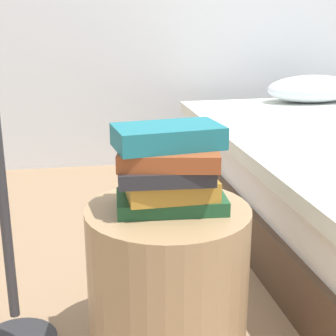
{
  "coord_description": "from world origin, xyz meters",
  "views": [
    {
      "loc": [
        -0.22,
        -1.29,
        0.99
      ],
      "look_at": [
        0.0,
        0.0,
        0.58
      ],
      "focal_mm": 54.28,
      "sensor_mm": 36.0,
      "label": 1
    }
  ],
  "objects_px": {
    "book_charcoal": "(164,170)",
    "book_ochre": "(170,185)",
    "side_table": "(168,283)",
    "book_rust": "(168,156)",
    "book_forest": "(171,202)",
    "book_teal": "(168,136)"
  },
  "relations": [
    {
      "from": "side_table",
      "to": "book_rust",
      "type": "bearing_deg",
      "value": -101.24
    },
    {
      "from": "book_forest",
      "to": "book_ochre",
      "type": "xyz_separation_m",
      "value": [
        -0.0,
        0.01,
        0.05
      ]
    },
    {
      "from": "book_ochre",
      "to": "book_rust",
      "type": "relative_size",
      "value": 0.91
    },
    {
      "from": "side_table",
      "to": "book_ochre",
      "type": "relative_size",
      "value": 1.94
    },
    {
      "from": "book_charcoal",
      "to": "book_ochre",
      "type": "bearing_deg",
      "value": 26.05
    },
    {
      "from": "book_charcoal",
      "to": "book_rust",
      "type": "relative_size",
      "value": 0.95
    },
    {
      "from": "book_ochre",
      "to": "book_teal",
      "type": "bearing_deg",
      "value": -125.26
    },
    {
      "from": "side_table",
      "to": "book_rust",
      "type": "height_order",
      "value": "book_rust"
    },
    {
      "from": "side_table",
      "to": "book_ochre",
      "type": "bearing_deg",
      "value": 53.72
    },
    {
      "from": "side_table",
      "to": "book_forest",
      "type": "height_order",
      "value": "book_forest"
    },
    {
      "from": "book_ochre",
      "to": "book_teal",
      "type": "xyz_separation_m",
      "value": [
        -0.01,
        -0.01,
        0.14
      ]
    },
    {
      "from": "book_rust",
      "to": "book_ochre",
      "type": "bearing_deg",
      "value": 76.15
    },
    {
      "from": "book_forest",
      "to": "book_teal",
      "type": "bearing_deg",
      "value": -178.58
    },
    {
      "from": "side_table",
      "to": "book_rust",
      "type": "relative_size",
      "value": 1.77
    },
    {
      "from": "side_table",
      "to": "book_ochre",
      "type": "height_order",
      "value": "book_ochre"
    },
    {
      "from": "book_forest",
      "to": "book_teal",
      "type": "distance_m",
      "value": 0.19
    },
    {
      "from": "side_table",
      "to": "book_charcoal",
      "type": "relative_size",
      "value": 1.85
    },
    {
      "from": "book_forest",
      "to": "book_charcoal",
      "type": "xyz_separation_m",
      "value": [
        -0.02,
        0.0,
        0.09
      ]
    },
    {
      "from": "book_charcoal",
      "to": "book_teal",
      "type": "bearing_deg",
      "value": -1.86
    },
    {
      "from": "side_table",
      "to": "book_ochre",
      "type": "xyz_separation_m",
      "value": [
        0.01,
        0.01,
        0.3
      ]
    },
    {
      "from": "book_rust",
      "to": "book_teal",
      "type": "bearing_deg",
      "value": 85.03
    },
    {
      "from": "book_forest",
      "to": "book_teal",
      "type": "xyz_separation_m",
      "value": [
        -0.01,
        0.0,
        0.19
      ]
    }
  ]
}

